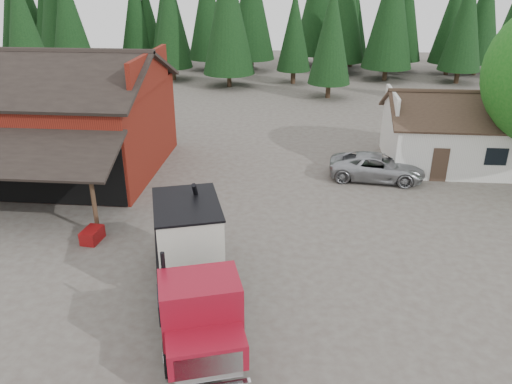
{
  "coord_description": "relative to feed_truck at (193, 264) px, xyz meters",
  "views": [
    {
      "loc": [
        3.51,
        -17.38,
        11.18
      ],
      "look_at": [
        1.59,
        3.49,
        1.8
      ],
      "focal_mm": 35.0,
      "sensor_mm": 36.0,
      "label": 1
    }
  ],
  "objects": [
    {
      "name": "near_pine_b",
      "position": [
        6.01,
        32.97,
        3.99
      ],
      "size": [
        3.96,
        3.96,
        10.4
      ],
      "color": "#382619",
      "rests_on": "ground"
    },
    {
      "name": "farmhouse",
      "position": [
        13.01,
        15.97,
        -0.23
      ],
      "size": [
        8.6,
        6.42,
        4.65
      ],
      "color": "silver",
      "rests_on": "ground"
    },
    {
      "name": "ground",
      "position": [
        0.01,
        2.97,
        -1.9
      ],
      "size": [
        120.0,
        120.0,
        0.0
      ],
      "primitive_type": "plane",
      "color": "#4E453D",
      "rests_on": "ground"
    },
    {
      "name": "equip_box",
      "position": [
        -5.58,
        4.41,
        -1.6
      ],
      "size": [
        0.82,
        1.17,
        0.6
      ],
      "primitive_type": "cube",
      "rotation": [
        0.0,
        0.0,
        -0.12
      ],
      "color": "maroon",
      "rests_on": "ground"
    },
    {
      "name": "near_pine_a",
      "position": [
        -21.99,
        30.97,
        4.49
      ],
      "size": [
        4.4,
        4.4,
        11.4
      ],
      "color": "#382619",
      "rests_on": "ground"
    },
    {
      "name": "red_barn",
      "position": [
        -10.99,
        12.87,
        0.79
      ],
      "size": [
        12.8,
        13.63,
        7.18
      ],
      "color": "maroon",
      "rests_on": "ground"
    },
    {
      "name": "near_pine_d",
      "position": [
        -3.99,
        36.97,
        5.5
      ],
      "size": [
        5.28,
        5.28,
        13.4
      ],
      "color": "#382619",
      "rests_on": "ground"
    },
    {
      "name": "feed_truck",
      "position": [
        0.0,
        0.0,
        0.0
      ],
      "size": [
        4.94,
        9.29,
        4.06
      ],
      "rotation": [
        0.0,
        0.0,
        0.3
      ],
      "color": "black",
      "rests_on": "ground"
    },
    {
      "name": "conifer_backdrop",
      "position": [
        0.01,
        44.97,
        -1.9
      ],
      "size": [
        76.0,
        16.0,
        16.0
      ],
      "primitive_type": null,
      "color": "black",
      "rests_on": "ground"
    },
    {
      "name": "silver_car",
      "position": [
        8.01,
        12.97,
        -1.15
      ],
      "size": [
        5.64,
        3.06,
        1.5
      ],
      "primitive_type": "imported",
      "rotation": [
        0.0,
        0.0,
        1.46
      ],
      "color": "#9B9DA2",
      "rests_on": "ground"
    }
  ]
}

